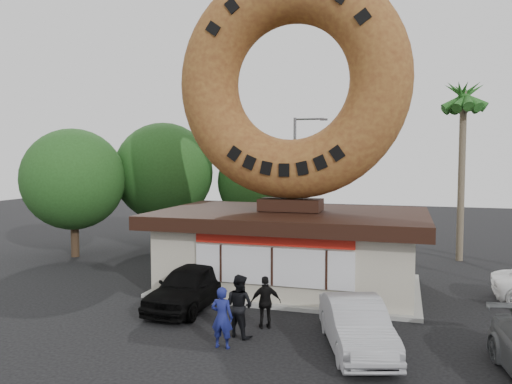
{
  "coord_description": "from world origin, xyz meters",
  "views": [
    {
      "loc": [
        4.59,
        -14.54,
        5.56
      ],
      "look_at": [
        -0.94,
        4.0,
        4.2
      ],
      "focal_mm": 35.0,
      "sensor_mm": 36.0,
      "label": 1
    }
  ],
  "objects_px": {
    "giant_donut": "(291,82)",
    "street_lamp": "(297,174)",
    "person_left": "(222,317)",
    "car_black": "(189,286)",
    "car_silver": "(356,325)",
    "person_right": "(266,302)",
    "person_center": "(239,306)",
    "donut_shop": "(291,246)"
  },
  "relations": [
    {
      "from": "giant_donut",
      "to": "street_lamp",
      "type": "relative_size",
      "value": 1.22
    },
    {
      "from": "person_left",
      "to": "car_black",
      "type": "distance_m",
      "value": 4.18
    },
    {
      "from": "car_black",
      "to": "car_silver",
      "type": "relative_size",
      "value": 1.04
    },
    {
      "from": "giant_donut",
      "to": "person_right",
      "type": "distance_m",
      "value": 9.43
    },
    {
      "from": "person_center",
      "to": "donut_shop",
      "type": "bearing_deg",
      "value": -71.0
    },
    {
      "from": "street_lamp",
      "to": "person_right",
      "type": "bearing_deg",
      "value": -81.75
    },
    {
      "from": "street_lamp",
      "to": "giant_donut",
      "type": "bearing_deg",
      "value": -79.49
    },
    {
      "from": "person_center",
      "to": "car_silver",
      "type": "distance_m",
      "value": 3.59
    },
    {
      "from": "donut_shop",
      "to": "giant_donut",
      "type": "xyz_separation_m",
      "value": [
        0.0,
        0.02,
        6.92
      ]
    },
    {
      "from": "person_left",
      "to": "person_right",
      "type": "height_order",
      "value": "person_left"
    },
    {
      "from": "donut_shop",
      "to": "person_left",
      "type": "distance_m",
      "value": 7.26
    },
    {
      "from": "donut_shop",
      "to": "person_center",
      "type": "distance_m",
      "value": 6.22
    },
    {
      "from": "person_center",
      "to": "person_left",
      "type": "bearing_deg",
      "value": 100.74
    },
    {
      "from": "street_lamp",
      "to": "car_silver",
      "type": "relative_size",
      "value": 1.8
    },
    {
      "from": "giant_donut",
      "to": "person_center",
      "type": "bearing_deg",
      "value": -92.12
    },
    {
      "from": "giant_donut",
      "to": "person_left",
      "type": "distance_m",
      "value": 10.62
    },
    {
      "from": "car_silver",
      "to": "street_lamp",
      "type": "bearing_deg",
      "value": 90.24
    },
    {
      "from": "giant_donut",
      "to": "person_left",
      "type": "xyz_separation_m",
      "value": [
        -0.42,
        -7.21,
        -7.78
      ]
    },
    {
      "from": "person_right",
      "to": "car_black",
      "type": "distance_m",
      "value": 3.58
    },
    {
      "from": "person_center",
      "to": "car_black",
      "type": "distance_m",
      "value": 3.57
    },
    {
      "from": "giant_donut",
      "to": "car_silver",
      "type": "distance_m",
      "value": 10.66
    },
    {
      "from": "person_center",
      "to": "street_lamp",
      "type": "bearing_deg",
      "value": -63.13
    },
    {
      "from": "person_left",
      "to": "person_right",
      "type": "relative_size",
      "value": 1.06
    },
    {
      "from": "donut_shop",
      "to": "car_silver",
      "type": "xyz_separation_m",
      "value": [
        3.35,
        -6.25,
        -1.03
      ]
    },
    {
      "from": "car_black",
      "to": "person_left",
      "type": "bearing_deg",
      "value": -50.3
    },
    {
      "from": "car_silver",
      "to": "giant_donut",
      "type": "bearing_deg",
      "value": 100.62
    },
    {
      "from": "person_center",
      "to": "person_right",
      "type": "xyz_separation_m",
      "value": [
        0.58,
        0.95,
        -0.12
      ]
    },
    {
      "from": "person_center",
      "to": "car_black",
      "type": "height_order",
      "value": "person_center"
    },
    {
      "from": "giant_donut",
      "to": "street_lamp",
      "type": "distance_m",
      "value": 11.0
    },
    {
      "from": "giant_donut",
      "to": "car_silver",
      "type": "bearing_deg",
      "value": -61.87
    },
    {
      "from": "giant_donut",
      "to": "person_left",
      "type": "relative_size",
      "value": 5.41
    },
    {
      "from": "giant_donut",
      "to": "donut_shop",
      "type": "bearing_deg",
      "value": -90.0
    },
    {
      "from": "giant_donut",
      "to": "person_center",
      "type": "distance_m",
      "value": 9.89
    },
    {
      "from": "person_right",
      "to": "car_black",
      "type": "height_order",
      "value": "person_right"
    },
    {
      "from": "donut_shop",
      "to": "person_right",
      "type": "bearing_deg",
      "value": -86.13
    },
    {
      "from": "person_center",
      "to": "car_silver",
      "type": "bearing_deg",
      "value": -160.17
    },
    {
      "from": "person_left",
      "to": "car_black",
      "type": "height_order",
      "value": "person_left"
    },
    {
      "from": "donut_shop",
      "to": "person_left",
      "type": "relative_size",
      "value": 6.2
    },
    {
      "from": "person_right",
      "to": "donut_shop",
      "type": "bearing_deg",
      "value": -109.93
    },
    {
      "from": "person_right",
      "to": "person_center",
      "type": "bearing_deg",
      "value": 34.64
    },
    {
      "from": "car_silver",
      "to": "car_black",
      "type": "bearing_deg",
      "value": 141.88
    },
    {
      "from": "person_left",
      "to": "giant_donut",
      "type": "bearing_deg",
      "value": -94.14
    }
  ]
}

